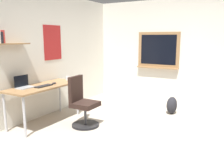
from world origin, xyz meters
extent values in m
plane|color=#ADA393|center=(0.00, 0.00, 0.00)|extent=(5.20, 5.20, 0.00)
cube|color=silver|center=(0.00, 2.45, 1.30)|extent=(5.00, 0.10, 2.60)
cube|color=#997047|center=(-0.84, 2.30, 1.55)|extent=(0.68, 0.20, 0.02)
cube|color=#A51E1E|center=(0.29, 2.39, 1.55)|extent=(0.52, 0.01, 0.74)
cube|color=black|center=(-1.04, 2.33, 1.66)|extent=(0.04, 0.14, 0.19)
cube|color=#C63833|center=(-1.00, 2.33, 1.67)|extent=(0.03, 0.14, 0.22)
cube|color=silver|center=(2.45, 0.00, 1.30)|extent=(0.10, 5.00, 2.60)
cube|color=#997047|center=(2.38, 0.72, 1.35)|extent=(0.04, 1.10, 0.90)
cube|color=black|center=(2.37, 0.72, 1.35)|extent=(0.01, 0.94, 0.76)
cube|color=#997047|center=(2.34, 0.72, 0.89)|extent=(0.12, 1.10, 0.03)
cube|color=#997047|center=(-0.36, 2.06, 0.73)|extent=(1.55, 0.62, 0.03)
cylinder|color=#B7B7BC|center=(-1.08, 1.81, 0.36)|extent=(0.04, 0.04, 0.72)
cylinder|color=#B7B7BC|center=(0.35, 1.81, 0.36)|extent=(0.04, 0.04, 0.72)
cylinder|color=#B7B7BC|center=(-1.08, 2.31, 0.36)|extent=(0.04, 0.04, 0.72)
cylinder|color=#B7B7BC|center=(0.35, 2.31, 0.36)|extent=(0.04, 0.04, 0.72)
cylinder|color=black|center=(-0.14, 1.25, 0.02)|extent=(0.52, 0.52, 0.04)
cylinder|color=#4C4C51|center=(-0.14, 1.25, 0.21)|extent=(0.05, 0.05, 0.34)
cube|color=black|center=(-0.14, 1.25, 0.42)|extent=(0.44, 0.44, 0.09)
cube|color=black|center=(-0.15, 1.45, 0.71)|extent=(0.40, 0.10, 0.48)
cube|color=#ADAFB5|center=(-0.71, 2.17, 0.76)|extent=(0.31, 0.21, 0.02)
cube|color=black|center=(-0.71, 2.27, 0.87)|extent=(0.31, 0.01, 0.21)
cube|color=black|center=(-0.44, 1.98, 0.76)|extent=(0.37, 0.13, 0.02)
ellipsoid|color=#262628|center=(-0.16, 1.98, 0.77)|extent=(0.10, 0.06, 0.03)
cylinder|color=silver|center=(0.31, 2.03, 0.79)|extent=(0.08, 0.08, 0.09)
ellipsoid|color=#232328|center=(1.43, 0.04, 0.19)|extent=(0.32, 0.22, 0.38)
camera|label=1|loc=(-3.68, -1.35, 1.66)|focal=38.68mm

